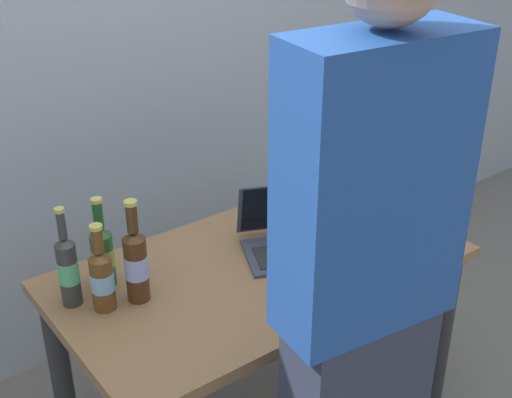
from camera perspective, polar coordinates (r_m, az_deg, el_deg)
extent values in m
cube|color=olive|center=(2.32, 0.33, -5.81)|extent=(1.36, 0.75, 0.04)
cylinder|color=#2D2D30|center=(2.72, 15.11, -10.65)|extent=(0.07, 0.07, 0.69)
cylinder|color=#2D2D30|center=(2.54, -15.78, -13.92)|extent=(0.07, 0.07, 0.69)
cylinder|color=#2D2D30|center=(3.06, 6.05, -5.07)|extent=(0.07, 0.07, 0.69)
cube|color=#383D4C|center=(2.37, 3.40, -4.44)|extent=(0.41, 0.35, 0.01)
cube|color=#232326|center=(2.35, 3.53, -4.51)|extent=(0.33, 0.25, 0.00)
cube|color=#383D4C|center=(2.43, 2.53, -0.56)|extent=(0.35, 0.20, 0.20)
cube|color=black|center=(2.43, 2.55, -0.60)|extent=(0.32, 0.18, 0.19)
cylinder|color=#472B14|center=(2.12, -9.84, -5.74)|extent=(0.07, 0.07, 0.21)
cone|color=#472B14|center=(2.06, -10.10, -2.96)|extent=(0.07, 0.07, 0.02)
cylinder|color=#472B14|center=(2.03, -10.23, -1.58)|extent=(0.03, 0.03, 0.09)
cylinder|color=#BFB74C|center=(2.01, -10.35, -0.32)|extent=(0.04, 0.04, 0.01)
cylinder|color=#9EA8E2|center=(2.12, -9.86, -5.50)|extent=(0.07, 0.07, 0.07)
cylinder|color=#1E5123|center=(2.22, -12.52, -4.92)|extent=(0.07, 0.07, 0.18)
cone|color=#1E5123|center=(2.17, -12.79, -2.64)|extent=(0.07, 0.07, 0.02)
cylinder|color=#1E5123|center=(2.14, -12.94, -1.32)|extent=(0.03, 0.03, 0.09)
cylinder|color=#BFB74C|center=(2.12, -13.08, -0.11)|extent=(0.04, 0.04, 0.01)
cylinder|color=#8BB539|center=(2.22, -12.54, -4.72)|extent=(0.07, 0.07, 0.06)
cylinder|color=#333333|center=(2.15, -15.22, -6.03)|extent=(0.06, 0.06, 0.21)
cone|color=#333333|center=(2.09, -15.60, -3.40)|extent=(0.06, 0.06, 0.02)
cylinder|color=#333333|center=(2.06, -15.79, -2.11)|extent=(0.03, 0.03, 0.09)
cylinder|color=#BFB74C|center=(2.04, -15.96, -0.90)|extent=(0.03, 0.03, 0.01)
cylinder|color=#52B278|center=(2.14, -15.25, -5.80)|extent=(0.06, 0.06, 0.07)
cylinder|color=brown|center=(2.11, -12.56, -6.84)|extent=(0.07, 0.07, 0.17)
cone|color=brown|center=(2.06, -12.84, -4.56)|extent=(0.07, 0.07, 0.02)
cylinder|color=brown|center=(2.03, -12.99, -3.36)|extent=(0.03, 0.03, 0.08)
cylinder|color=#BFB74C|center=(2.01, -13.12, -2.28)|extent=(0.04, 0.04, 0.01)
cylinder|color=#7EACC8|center=(2.11, -12.59, -6.64)|extent=(0.07, 0.07, 0.06)
cube|color=#1E4793|center=(1.55, 9.68, 0.93)|extent=(0.45, 0.24, 0.70)
cube|color=#99A3AD|center=(2.78, -10.92, 12.82)|extent=(6.00, 0.10, 2.60)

